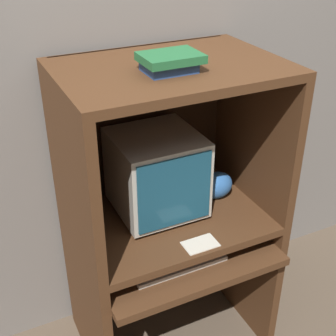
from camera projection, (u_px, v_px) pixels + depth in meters
The scene contains 10 objects.
wall_back at pixel (135, 74), 2.11m from camera, with size 6.00×0.06×2.60m.
desk_base at pixel (174, 281), 2.24m from camera, with size 0.87×0.68×0.64m.
desk_monitor_shelf at pixel (170, 220), 2.11m from camera, with size 0.87×0.61×0.12m.
hutch_upper at pixel (167, 121), 1.90m from camera, with size 0.87×0.61×0.69m.
crt_monitor at pixel (156, 173), 2.04m from camera, with size 0.36×0.37×0.37m.
keyboard at pixel (176, 261), 1.99m from camera, with size 0.41×0.16×0.03m.
mouse at pixel (230, 242), 2.09m from camera, with size 0.06×0.04×0.03m.
snack_bag at pixel (217, 185), 2.20m from camera, with size 0.16×0.12×0.13m.
book_stack at pixel (170, 62), 1.66m from camera, with size 0.21×0.16×0.07m.
paper_card at pixel (200, 244), 1.91m from camera, with size 0.14×0.09×0.00m.
Camera 1 is at (-0.76, -1.24, 1.98)m, focal length 50.00 mm.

